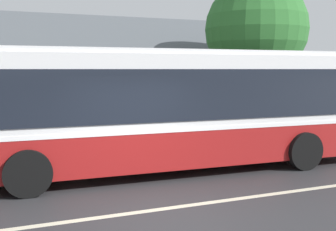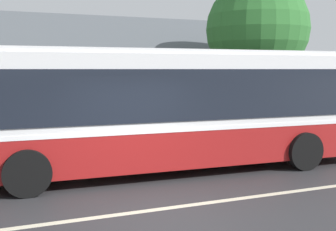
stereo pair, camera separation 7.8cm
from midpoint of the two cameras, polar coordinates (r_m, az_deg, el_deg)
ground_plane at (r=8.12m, az=-1.71°, el=-12.69°), size 300.00×300.00×0.00m
sidewalk_far at (r=13.71m, az=-10.45°, el=-4.59°), size 60.00×3.00×0.15m
lane_divider_stripe at (r=8.12m, az=-1.71°, el=-12.67°), size 60.00×0.16×0.01m
community_building at (r=21.24m, az=-17.28°, el=3.60°), size 22.96×10.86×6.34m
transit_bus at (r=10.85m, az=-1.21°, el=1.20°), size 12.00×3.07×3.11m
street_tree_primary at (r=17.02m, az=12.10°, el=10.97°), size 3.98×3.98×6.17m
bus_stop_sign at (r=16.53m, az=20.36°, el=2.44°), size 0.36×0.07×2.40m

